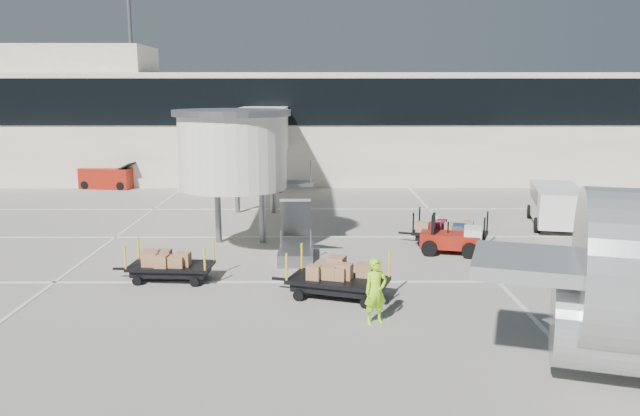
% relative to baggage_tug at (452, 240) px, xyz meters
% --- Properties ---
extents(ground, '(140.00, 140.00, 0.00)m').
position_rel_baggage_tug_xyz_m(ground, '(-5.15, -5.97, -0.60)').
color(ground, '#AFA89D').
rests_on(ground, ground).
extents(lane_markings, '(40.00, 30.00, 0.02)m').
position_rel_baggage_tug_xyz_m(lane_markings, '(-5.82, 3.36, -0.59)').
color(lane_markings, silver).
rests_on(lane_markings, ground).
extents(terminal, '(64.00, 12.11, 15.20)m').
position_rel_baggage_tug_xyz_m(terminal, '(-5.50, 23.97, 3.51)').
color(terminal, white).
rests_on(terminal, ground).
extents(jet_bridge, '(5.70, 20.40, 6.03)m').
position_rel_baggage_tug_xyz_m(jet_bridge, '(-9.12, 6.29, 3.69)').
color(jet_bridge, silver).
rests_on(jet_bridge, ground).
extents(baggage_tug, '(2.71, 2.09, 1.64)m').
position_rel_baggage_tug_xyz_m(baggage_tug, '(0.00, 0.00, 0.00)').
color(baggage_tug, maroon).
rests_on(baggage_tug, ground).
extents(suitcase_cart, '(3.94, 2.57, 1.53)m').
position_rel_baggage_tug_xyz_m(suitcase_cart, '(0.23, 1.29, -0.05)').
color(suitcase_cart, black).
rests_on(suitcase_cart, ground).
extents(box_cart_near, '(4.06, 2.58, 1.57)m').
position_rel_baggage_tug_xyz_m(box_cart_near, '(-4.88, -5.65, 0.05)').
color(box_cart_near, black).
rests_on(box_cart_near, ground).
extents(box_cart_far, '(3.70, 1.70, 1.43)m').
position_rel_baggage_tug_xyz_m(box_cart_far, '(-10.85, -3.74, -0.03)').
color(box_cart_far, black).
rests_on(box_cart_far, ground).
extents(ground_worker, '(0.84, 0.71, 1.98)m').
position_rel_baggage_tug_xyz_m(ground_worker, '(-3.98, -8.01, 0.39)').
color(ground_worker, '#9BF219').
rests_on(ground_worker, ground).
extents(minivan, '(3.32, 5.65, 2.01)m').
position_rel_baggage_tug_xyz_m(minivan, '(6.44, 5.48, 0.61)').
color(minivan, white).
rests_on(minivan, ground).
extents(belt_loader, '(4.09, 2.16, 1.88)m').
position_rel_baggage_tug_xyz_m(belt_loader, '(-20.40, 18.02, 0.12)').
color(belt_loader, maroon).
rests_on(belt_loader, ground).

